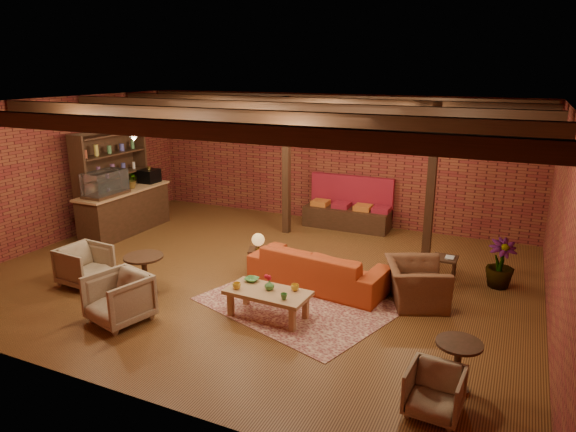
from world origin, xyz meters
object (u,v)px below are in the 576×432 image
at_px(sofa, 318,268).
at_px(side_table_book, 445,259).
at_px(round_table_right, 458,358).
at_px(coffee_table, 267,294).
at_px(plant_tall, 506,216).
at_px(armchair_far, 435,389).
at_px(round_table_left, 144,268).
at_px(armchair_a, 85,263).
at_px(armchair_right, 416,277).
at_px(side_table_lamp, 258,243).
at_px(armchair_b, 119,296).

xyz_separation_m(sofa, side_table_book, (2.03, 1.18, 0.08)).
bearing_deg(round_table_right, sofa, 140.76).
height_order(coffee_table, plant_tall, plant_tall).
relative_size(round_table_right, armchair_far, 1.05).
height_order(round_table_left, side_table_book, round_table_left).
height_order(coffee_table, armchair_a, armchair_a).
relative_size(armchair_right, plant_tall, 0.41).
xyz_separation_m(sofa, round_table_left, (-2.63, -1.55, 0.11)).
bearing_deg(armchair_far, armchair_right, 109.19).
bearing_deg(sofa, armchair_a, 30.10).
distance_m(side_table_lamp, armchair_far, 4.81).
height_order(side_table_lamp, armchair_b, armchair_b).
xyz_separation_m(armchair_b, armchair_far, (4.82, -0.23, -0.11)).
distance_m(coffee_table, armchair_right, 2.51).
relative_size(side_table_lamp, armchair_right, 0.72).
bearing_deg(armchair_far, coffee_table, 158.56).
bearing_deg(armchair_a, armchair_far, -95.60).
relative_size(armchair_a, round_table_right, 1.22).
relative_size(round_table_left, armchair_b, 0.83).
bearing_deg(plant_tall, armchair_a, -156.27).
bearing_deg(round_table_right, side_table_lamp, 149.38).
distance_m(armchair_b, round_table_right, 5.00).
bearing_deg(side_table_book, plant_tall, 10.18).
relative_size(coffee_table, armchair_far, 2.15).
distance_m(sofa, round_table_left, 3.05).
distance_m(sofa, side_table_book, 2.35).
bearing_deg(armchair_b, side_table_book, 55.40).
height_order(sofa, coffee_table, sofa).
bearing_deg(side_table_book, side_table_lamp, -163.15).
bearing_deg(round_table_right, armchair_b, -176.09).
relative_size(sofa, side_table_book, 5.01).
height_order(armchair_far, plant_tall, plant_tall).
distance_m(side_table_lamp, armchair_a, 3.18).
xyz_separation_m(armchair_right, plant_tall, (1.24, 1.30, 0.86)).
height_order(armchair_b, armchair_right, armchair_right).
relative_size(side_table_lamp, round_table_right, 1.19).
bearing_deg(round_table_right, plant_tall, 85.27).
bearing_deg(armchair_a, round_table_right, -90.46).
height_order(round_table_left, armchair_b, armchair_b).
bearing_deg(side_table_lamp, side_table_book, 16.85).
relative_size(coffee_table, round_table_left, 1.91).
relative_size(coffee_table, armchair_a, 1.69).
distance_m(side_table_lamp, side_table_book, 3.49).
bearing_deg(sofa, side_table_lamp, -0.59).
bearing_deg(coffee_table, round_table_left, -177.15).
xyz_separation_m(sofa, side_table_lamp, (-1.31, 0.17, 0.23)).
bearing_deg(armchair_far, side_table_book, 100.64).
relative_size(sofa, round_table_right, 3.79).
bearing_deg(round_table_left, armchair_far, -13.19).
bearing_deg(coffee_table, sofa, 78.35).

